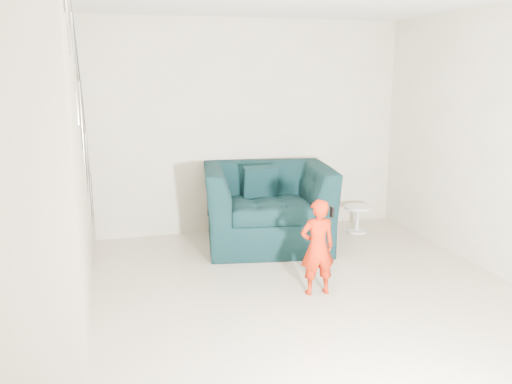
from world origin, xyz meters
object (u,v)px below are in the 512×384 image
at_px(side_table, 357,215).
at_px(staircase, 18,213).
at_px(toddler, 317,247).
at_px(armchair, 267,206).

xyz_separation_m(side_table, staircase, (-3.79, -1.66, 0.71)).
relative_size(toddler, side_table, 2.61).
distance_m(armchair, staircase, 2.96).
bearing_deg(side_table, staircase, -156.37).
height_order(armchair, side_table, armchair).
xyz_separation_m(armchair, toddler, (0.03, -1.55, -0.02)).
bearing_deg(toddler, side_table, -124.85).
height_order(toddler, side_table, toddler).
distance_m(armchair, side_table, 1.31).
xyz_separation_m(toddler, staircase, (-2.54, 0.07, 0.49)).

